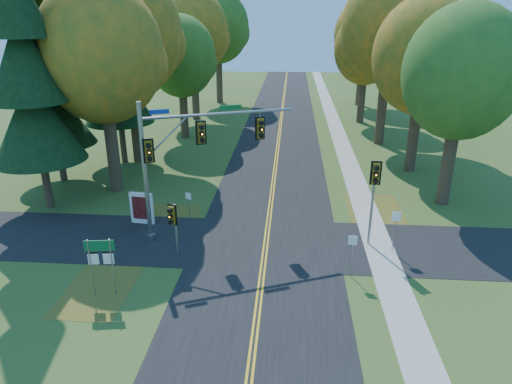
# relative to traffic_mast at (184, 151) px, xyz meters

# --- Properties ---
(ground) EXTENTS (160.00, 160.00, 0.00)m
(ground) POSITION_rel_traffic_mast_xyz_m (4.53, -2.71, -5.02)
(ground) COLOR #34501C
(ground) RESTS_ON ground
(road_main) EXTENTS (8.00, 160.00, 0.02)m
(road_main) POSITION_rel_traffic_mast_xyz_m (4.53, -2.71, -5.01)
(road_main) COLOR black
(road_main) RESTS_ON ground
(road_cross) EXTENTS (60.00, 6.00, 0.02)m
(road_cross) POSITION_rel_traffic_mast_xyz_m (4.53, -0.71, -5.01)
(road_cross) COLOR black
(road_cross) RESTS_ON ground
(centerline_left) EXTENTS (0.10, 160.00, 0.01)m
(centerline_left) POSITION_rel_traffic_mast_xyz_m (4.43, -2.71, -5.00)
(centerline_left) COLOR gold
(centerline_left) RESTS_ON road_main
(centerline_right) EXTENTS (0.10, 160.00, 0.01)m
(centerline_right) POSITION_rel_traffic_mast_xyz_m (4.63, -2.71, -5.00)
(centerline_right) COLOR gold
(centerline_right) RESTS_ON road_main
(sidewalk_east) EXTENTS (1.60, 160.00, 0.06)m
(sidewalk_east) POSITION_rel_traffic_mast_xyz_m (10.73, -2.71, -4.99)
(sidewalk_east) COLOR #9E998E
(sidewalk_east) RESTS_ON ground
(leaf_patch_w_near) EXTENTS (4.00, 6.00, 0.00)m
(leaf_patch_w_near) POSITION_rel_traffic_mast_xyz_m (-1.97, 1.29, -5.02)
(leaf_patch_w_near) COLOR brown
(leaf_patch_w_near) RESTS_ON ground
(leaf_patch_e) EXTENTS (3.50, 8.00, 0.00)m
(leaf_patch_e) POSITION_rel_traffic_mast_xyz_m (11.33, 3.29, -5.02)
(leaf_patch_e) COLOR brown
(leaf_patch_e) RESTS_ON ground
(leaf_patch_w_far) EXTENTS (3.00, 5.00, 0.00)m
(leaf_patch_w_far) POSITION_rel_traffic_mast_xyz_m (-2.97, -5.71, -5.02)
(leaf_patch_w_far) COLOR brown
(leaf_patch_w_far) RESTS_ON ground
(tree_w_a) EXTENTS (8.00, 8.00, 14.15)m
(tree_w_a) POSITION_rel_traffic_mast_xyz_m (-6.60, 6.67, 4.46)
(tree_w_a) COLOR #38281C
(tree_w_a) RESTS_ON ground
(tree_e_a) EXTENTS (7.20, 7.20, 12.73)m
(tree_e_a) POSITION_rel_traffic_mast_xyz_m (16.10, 6.06, 3.51)
(tree_e_a) COLOR #38281C
(tree_e_a) RESTS_ON ground
(tree_w_b) EXTENTS (8.60, 8.60, 15.38)m
(tree_w_b) POSITION_rel_traffic_mast_xyz_m (-7.19, 13.58, 5.35)
(tree_w_b) COLOR #38281C
(tree_w_b) RESTS_ON ground
(tree_e_b) EXTENTS (7.60, 7.60, 13.33)m
(tree_e_b) POSITION_rel_traffic_mast_xyz_m (15.50, 12.87, 3.88)
(tree_e_b) COLOR #38281C
(tree_e_b) RESTS_ON ground
(tree_w_c) EXTENTS (6.80, 6.80, 11.91)m
(tree_w_c) POSITION_rel_traffic_mast_xyz_m (-5.01, 21.76, 2.92)
(tree_w_c) COLOR #38281C
(tree_w_c) RESTS_ON ground
(tree_e_c) EXTENTS (8.80, 8.80, 15.79)m
(tree_e_c) POSITION_rel_traffic_mast_xyz_m (14.41, 20.98, 5.64)
(tree_e_c) COLOR #38281C
(tree_e_c) RESTS_ON ground
(tree_w_d) EXTENTS (8.20, 8.20, 14.56)m
(tree_w_d) POSITION_rel_traffic_mast_xyz_m (-5.59, 30.47, 4.76)
(tree_w_d) COLOR #38281C
(tree_w_d) RESTS_ON ground
(tree_e_d) EXTENTS (7.00, 7.00, 12.32)m
(tree_e_d) POSITION_rel_traffic_mast_xyz_m (13.79, 30.16, 3.22)
(tree_e_d) COLOR #38281C
(tree_e_d) RESTS_ON ground
(tree_w_e) EXTENTS (8.40, 8.40, 14.97)m
(tree_w_e) POSITION_rel_traffic_mast_xyz_m (-4.39, 41.37, 5.05)
(tree_w_e) COLOR #38281C
(tree_w_e) RESTS_ON ground
(tree_e_e) EXTENTS (7.80, 7.80, 13.74)m
(tree_e_e) POSITION_rel_traffic_mast_xyz_m (15.00, 40.87, 4.17)
(tree_e_e) COLOR #38281C
(tree_e_e) RESTS_ON ground
(pine_a) EXTENTS (5.60, 5.60, 19.48)m
(pine_a) POSITION_rel_traffic_mast_xyz_m (-9.97, 3.29, 4.16)
(pine_a) COLOR #38281C
(pine_a) RESTS_ON ground
(pine_b) EXTENTS (5.60, 5.60, 17.31)m
(pine_b) POSITION_rel_traffic_mast_xyz_m (-11.47, 8.29, 3.14)
(pine_b) COLOR #38281C
(pine_b) RESTS_ON ground
(pine_c) EXTENTS (5.60, 5.60, 20.56)m
(pine_c) POSITION_rel_traffic_mast_xyz_m (-8.47, 13.29, 4.67)
(pine_c) COLOR #38281C
(pine_c) RESTS_ON ground
(traffic_mast) EXTENTS (8.02, 3.67, 7.81)m
(traffic_mast) POSITION_rel_traffic_mast_xyz_m (0.00, 0.00, 0.00)
(traffic_mast) COLOR gray
(traffic_mast) RESTS_ON ground
(east_signal_pole) EXTENTS (0.57, 0.66, 4.93)m
(east_signal_pole) POSITION_rel_traffic_mast_xyz_m (10.17, -0.60, -1.29)
(east_signal_pole) COLOR gray
(east_signal_pole) RESTS_ON ground
(ped_signal_pole) EXTENTS (0.48, 0.58, 3.15)m
(ped_signal_pole) POSITION_rel_traffic_mast_xyz_m (-0.03, -2.90, -2.68)
(ped_signal_pole) COLOR #989BA0
(ped_signal_pole) RESTS_ON ground
(route_sign_cluster) EXTENTS (1.31, 0.24, 2.83)m
(route_sign_cluster) POSITION_rel_traffic_mast_xyz_m (-2.49, -6.19, -3.03)
(route_sign_cluster) COLOR gray
(route_sign_cluster) RESTS_ON ground
(info_kiosk) EXTENTS (1.44, 0.38, 1.98)m
(info_kiosk) POSITION_rel_traffic_mast_xyz_m (-3.10, 1.32, -4.03)
(info_kiosk) COLOR white
(info_kiosk) RESTS_ON ground
(reg_sign_e_north) EXTENTS (0.47, 0.08, 2.47)m
(reg_sign_e_north) POSITION_rel_traffic_mast_xyz_m (11.33, -1.22, -3.33)
(reg_sign_e_north) COLOR gray
(reg_sign_e_north) RESTS_ON ground
(reg_sign_e_south) EXTENTS (0.43, 0.09, 2.24)m
(reg_sign_e_south) POSITION_rel_traffic_mast_xyz_m (8.82, -3.70, -3.49)
(reg_sign_e_south) COLOR gray
(reg_sign_e_south) RESTS_ON ground
(reg_sign_w) EXTENTS (0.37, 0.18, 2.06)m
(reg_sign_w) POSITION_rel_traffic_mast_xyz_m (-0.26, 1.58, -3.61)
(reg_sign_w) COLOR gray
(reg_sign_w) RESTS_ON ground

